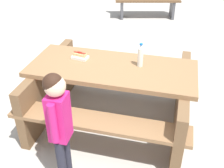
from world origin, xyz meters
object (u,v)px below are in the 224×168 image
Objects in this scene: hotdog_tray at (80,56)px; child_in_coat at (59,118)px; soda_bottle at (140,56)px; picnic_table at (112,90)px.

hotdog_tray is 0.16× the size of child_in_coat.
soda_bottle is 0.23× the size of child_in_coat.
child_in_coat is at bearing 89.35° from picnic_table.
hotdog_tray is at bearing 11.60° from soda_bottle.
hotdog_tray is (0.67, 0.14, -0.09)m from soda_bottle.
picnic_table is 0.52m from soda_bottle.
hotdog_tray is 1.04m from child_in_coat.
picnic_table is 11.06× the size of hotdog_tray.
soda_bottle is (-0.26, -0.14, 0.43)m from picnic_table.
child_in_coat is at bearing 75.91° from soda_bottle.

